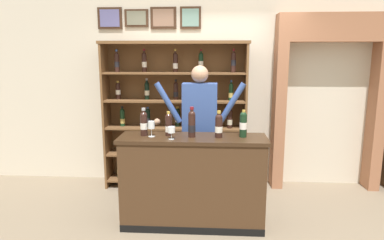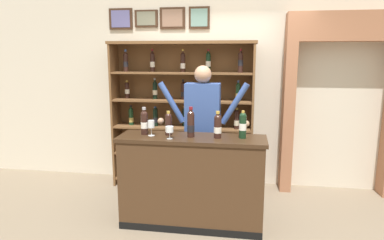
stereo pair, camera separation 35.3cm
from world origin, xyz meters
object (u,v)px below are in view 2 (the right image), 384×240
(tasting_counter, at_px, (192,182))
(tasting_bottle_bianco, at_px, (168,124))
(shopkeeper, at_px, (203,121))
(wine_glass_right, at_px, (170,130))
(tasting_bottle_rosso, at_px, (144,122))
(tasting_bottle_chianti, at_px, (243,125))
(wine_glass_spare, at_px, (151,125))
(wine_shelf, at_px, (182,113))
(tasting_bottle_grappa, at_px, (218,126))
(tasting_bottle_vin_santo, at_px, (191,123))

(tasting_counter, xyz_separation_m, tasting_bottle_bianco, (-0.27, 0.04, 0.64))
(shopkeeper, xyz_separation_m, wine_glass_right, (-0.27, -0.62, 0.02))
(tasting_bottle_rosso, height_order, tasting_bottle_bianco, tasting_bottle_rosso)
(tasting_bottle_chianti, distance_m, wine_glass_spare, 0.99)
(tasting_bottle_bianco, height_order, tasting_bottle_chianti, tasting_bottle_chianti)
(wine_shelf, bearing_deg, wine_glass_right, -85.36)
(shopkeeper, xyz_separation_m, tasting_bottle_bianco, (-0.32, -0.45, 0.05))
(wine_glass_right, bearing_deg, tasting_bottle_grappa, 13.25)
(wine_shelf, xyz_separation_m, tasting_bottle_rosso, (-0.22, -1.14, 0.08))
(tasting_bottle_vin_santo, height_order, tasting_bottle_chianti, tasting_bottle_vin_santo)
(tasting_bottle_bianco, height_order, wine_glass_spare, tasting_bottle_bianco)
(shopkeeper, height_order, wine_glass_spare, shopkeeper)
(tasting_counter, distance_m, tasting_bottle_grappa, 0.70)
(wine_shelf, bearing_deg, tasting_bottle_grappa, -62.96)
(shopkeeper, height_order, tasting_bottle_rosso, shopkeeper)
(tasting_bottle_rosso, distance_m, wine_glass_right, 0.36)
(tasting_bottle_bianco, xyz_separation_m, tasting_bottle_chianti, (0.81, -0.02, 0.02))
(tasting_bottle_bianco, relative_size, wine_glass_right, 1.99)
(tasting_counter, distance_m, shopkeeper, 0.77)
(tasting_bottle_vin_santo, bearing_deg, shopkeeper, 82.73)
(tasting_bottle_vin_santo, height_order, wine_glass_spare, tasting_bottle_vin_santo)
(tasting_bottle_bianco, bearing_deg, tasting_bottle_grappa, -5.30)
(shopkeeper, distance_m, tasting_bottle_vin_santo, 0.51)
(tasting_bottle_grappa, bearing_deg, shopkeeper, 114.27)
(tasting_bottle_rosso, height_order, wine_glass_right, tasting_bottle_rosso)
(tasting_bottle_vin_santo, xyz_separation_m, tasting_bottle_grappa, (0.29, -0.00, -0.02))
(tasting_bottle_vin_santo, bearing_deg, tasting_bottle_chianti, 3.59)
(wine_shelf, distance_m, shopkeeper, 0.78)
(tasting_bottle_vin_santo, relative_size, tasting_bottle_chianti, 1.11)
(tasting_bottle_bianco, bearing_deg, wine_glass_spare, -161.89)
(tasting_bottle_vin_santo, relative_size, wine_glass_right, 2.43)
(tasting_bottle_rosso, bearing_deg, tasting_counter, -3.63)
(wine_shelf, distance_m, tasting_bottle_bianco, 1.13)
(wine_glass_spare, xyz_separation_m, wine_glass_right, (0.23, -0.11, -0.02))
(tasting_bottle_bianco, bearing_deg, tasting_bottle_chianti, -1.13)
(shopkeeper, height_order, tasting_bottle_chianti, shopkeeper)
(wine_glass_right, bearing_deg, tasting_counter, 29.73)
(tasting_bottle_grappa, distance_m, wine_glass_right, 0.51)
(wine_shelf, relative_size, tasting_counter, 1.29)
(tasting_bottle_rosso, xyz_separation_m, tasting_bottle_bianco, (0.27, 0.01, -0.02))
(tasting_counter, bearing_deg, tasting_bottle_grappa, -1.39)
(tasting_bottle_bianco, distance_m, wine_glass_right, 0.18)
(wine_glass_spare, bearing_deg, wine_glass_right, -25.35)
(tasting_bottle_chianti, xyz_separation_m, wine_glass_spare, (-0.99, -0.04, -0.02))
(tasting_bottle_vin_santo, distance_m, wine_glass_right, 0.24)
(tasting_bottle_grappa, bearing_deg, tasting_counter, 178.61)
(tasting_bottle_rosso, relative_size, tasting_bottle_bianco, 1.14)
(tasting_counter, bearing_deg, wine_shelf, 105.36)
(wine_shelf, height_order, tasting_bottle_chianti, wine_shelf)
(wine_shelf, relative_size, wine_glass_spare, 12.14)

